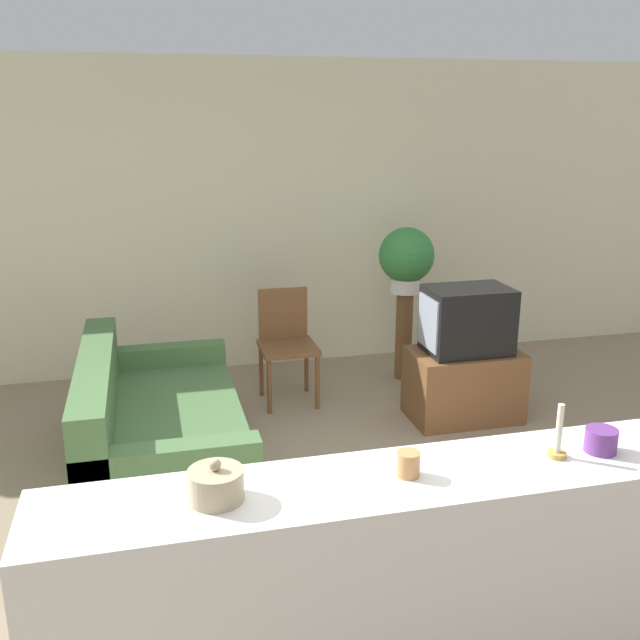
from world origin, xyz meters
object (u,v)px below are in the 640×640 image
television (467,320)px  wooden_chair (286,339)px  couch (157,434)px  decorative_bowl (216,485)px  potted_plant (406,257)px

television → wooden_chair: television is taller
couch → wooden_chair: size_ratio=2.04×
couch → decorative_bowl: size_ratio=9.83×
television → potted_plant: (-0.14, 0.92, 0.30)m
television → decorative_bowl: (-2.09, -2.52, 0.30)m
couch → decorative_bowl: bearing=-85.2°
wooden_chair → decorative_bowl: size_ratio=4.81×
couch → decorative_bowl: 2.31m
potted_plant → decorative_bowl: (-1.95, -3.43, 0.00)m
potted_plant → decorative_bowl: size_ratio=2.99×
wooden_chair → potted_plant: 1.24m
wooden_chair → decorative_bowl: bearing=-105.2°
potted_plant → decorative_bowl: bearing=-119.6°
couch → decorative_bowl: decorative_bowl is taller
wooden_chair → potted_plant: potted_plant is taller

